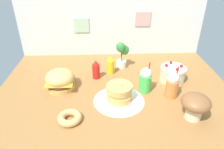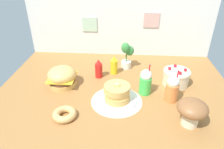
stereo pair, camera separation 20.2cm
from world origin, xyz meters
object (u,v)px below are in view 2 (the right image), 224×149
donut_pink_glaze (65,114)px  pancake_stack (117,94)px  ketchup_bottle (99,69)px  potted_plant (127,55)px  burger (62,77)px  orange_float_cup (172,89)px  layer_cake (176,77)px  mustard_bottle (114,65)px  mushroom_stool (192,110)px  cream_soda_cup (146,82)px

donut_pink_glaze → pancake_stack: bearing=30.5°
ketchup_bottle → potted_plant: (0.30, 0.24, 0.08)m
burger → ketchup_bottle: bearing=28.2°
burger → orange_float_cup: 1.10m
layer_cake → mustard_bottle: mustard_bottle is taller
burger → donut_pink_glaze: size_ratio=1.43×
pancake_stack → mushroom_stool: 0.66m
burger → orange_float_cup: bearing=-9.8°
pancake_stack → mushroom_stool: mushroom_stool is taller
pancake_stack → cream_soda_cup: cream_soda_cup is taller
cream_soda_cup → mushroom_stool: size_ratio=1.36×
orange_float_cup → donut_pink_glaze: 0.99m
pancake_stack → potted_plant: potted_plant is taller
pancake_stack → ketchup_bottle: 0.49m
cream_soda_cup → mushroom_stool: cream_soda_cup is taller
pancake_stack → cream_soda_cup: 0.31m
orange_float_cup → layer_cake: bearing=71.5°
layer_cake → ketchup_bottle: (-0.83, 0.09, 0.02)m
orange_float_cup → potted_plant: (-0.43, 0.62, 0.05)m
layer_cake → donut_pink_glaze: 1.19m
pancake_stack → potted_plant: size_ratio=1.11×
ketchup_bottle → mushroom_stool: bearing=-40.2°
mushroom_stool → mustard_bottle: bearing=129.8°
donut_pink_glaze → ketchup_bottle: bearing=73.4°
orange_float_cup → potted_plant: potted_plant is taller
burger → layer_cake: bearing=4.7°
pancake_stack → potted_plant: (0.08, 0.67, 0.10)m
ketchup_bottle → pancake_stack: bearing=-62.7°
pancake_stack → orange_float_cup: size_ratio=1.13×
burger → donut_pink_glaze: bearing=-72.7°
ketchup_bottle → donut_pink_glaze: (-0.20, -0.69, -0.07)m
layer_cake → potted_plant: potted_plant is taller
burger → ketchup_bottle: (0.36, 0.19, 0.00)m
cream_soda_cup → donut_pink_glaze: bearing=-149.7°
mustard_bottle → potted_plant: size_ratio=0.66×
burger → pancake_stack: burger is taller
ketchup_bottle → mushroom_stool: size_ratio=0.91×
burger → pancake_stack: (0.58, -0.24, -0.02)m
burger → pancake_stack: 0.63m
burger → cream_soda_cup: cream_soda_cup is taller
mustard_bottle → mushroom_stool: bearing=-50.2°
burger → mustard_bottle: 0.60m
burger → layer_cake: 1.19m
layer_cake → cream_soda_cup: size_ratio=0.83×
cream_soda_cup → mushroom_stool: 0.53m
mustard_bottle → ketchup_bottle: bearing=-149.1°
pancake_stack → burger: bearing=157.4°
orange_float_cup → mushroom_stool: size_ratio=1.36×
layer_cake → mustard_bottle: size_ratio=1.25×
ketchup_bottle → orange_float_cup: 0.82m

